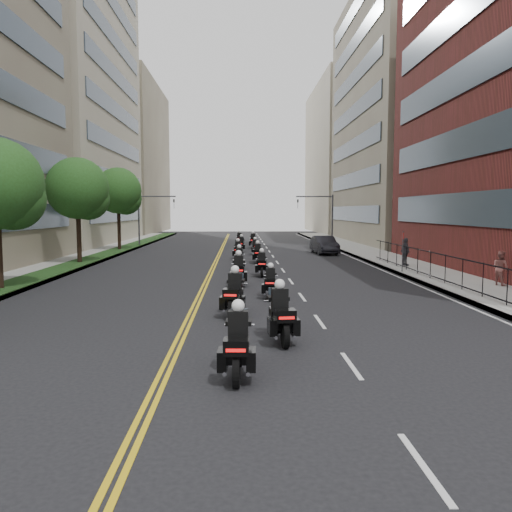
% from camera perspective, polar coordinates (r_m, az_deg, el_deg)
% --- Properties ---
extents(ground, '(160.00, 160.00, 0.00)m').
position_cam_1_polar(ground, '(12.87, -3.57, -12.53)').
color(ground, black).
rests_on(ground, ground).
extents(sidewalk_right, '(4.00, 90.00, 0.15)m').
position_cam_1_polar(sidewalk_right, '(39.20, 15.38, -0.56)').
color(sidewalk_right, gray).
rests_on(sidewalk_right, ground).
extents(sidewalk_left, '(4.00, 90.00, 0.15)m').
position_cam_1_polar(sidewalk_left, '(39.44, -20.16, -0.66)').
color(sidewalk_left, gray).
rests_on(sidewalk_left, ground).
extents(grass_strip, '(2.00, 90.00, 0.04)m').
position_cam_1_polar(grass_strip, '(39.18, -19.05, -0.52)').
color(grass_strip, '#133413').
rests_on(grass_strip, sidewalk_left).
extents(building_right_tan, '(15.11, 28.00, 30.00)m').
position_cam_1_polar(building_right_tan, '(64.78, 17.78, 14.87)').
color(building_right_tan, '#756956').
rests_on(building_right_tan, ground).
extents(building_right_far, '(15.00, 28.00, 26.00)m').
position_cam_1_polar(building_right_far, '(93.12, 11.45, 10.76)').
color(building_right_far, '#A8A087').
rests_on(building_right_far, ground).
extents(building_left_mid, '(16.11, 28.00, 34.00)m').
position_cam_1_polar(building_left_mid, '(65.58, -22.73, 16.37)').
color(building_left_mid, '#A8A087').
rests_on(building_left_mid, ground).
extents(building_left_far, '(16.00, 28.00, 26.00)m').
position_cam_1_polar(building_left_far, '(93.42, -16.00, 10.64)').
color(building_left_far, '#756956').
rests_on(building_left_far, ground).
extents(iron_fence, '(0.05, 28.00, 1.50)m').
position_cam_1_polar(iron_fence, '(26.64, 21.64, -1.63)').
color(iron_fence, black).
rests_on(iron_fence, sidewalk_right).
extents(street_trees, '(4.40, 38.40, 7.98)m').
position_cam_1_polar(street_trees, '(32.92, -22.36, 6.97)').
color(street_trees, black).
rests_on(street_trees, ground).
extents(traffic_signal_right, '(4.09, 0.20, 5.60)m').
position_cam_1_polar(traffic_signal_right, '(55.01, 7.74, 4.98)').
color(traffic_signal_right, '#3F3F44').
rests_on(traffic_signal_right, ground).
extents(traffic_signal_left, '(4.09, 0.20, 5.60)m').
position_cam_1_polar(traffic_signal_left, '(55.14, -12.28, 4.91)').
color(traffic_signal_left, '#3F3F44').
rests_on(traffic_signal_left, ground).
extents(motorcycle_0, '(0.59, 2.47, 1.82)m').
position_cam_1_polar(motorcycle_0, '(11.99, -2.08, -10.27)').
color(motorcycle_0, black).
rests_on(motorcycle_0, ground).
extents(motorcycle_1, '(0.69, 2.53, 1.87)m').
position_cam_1_polar(motorcycle_1, '(15.07, 2.81, -6.97)').
color(motorcycle_1, black).
rests_on(motorcycle_1, ground).
extents(motorcycle_2, '(0.77, 2.52, 1.87)m').
position_cam_1_polar(motorcycle_2, '(18.72, -2.47, -4.56)').
color(motorcycle_2, black).
rests_on(motorcycle_2, ground).
extents(motorcycle_3, '(0.58, 2.13, 1.57)m').
position_cam_1_polar(motorcycle_3, '(22.47, 1.67, -3.20)').
color(motorcycle_3, black).
rests_on(motorcycle_3, ground).
extents(motorcycle_4, '(0.58, 2.51, 1.85)m').
position_cam_1_polar(motorcycle_4, '(25.97, -1.99, -1.81)').
color(motorcycle_4, black).
rests_on(motorcycle_4, ground).
extents(motorcycle_5, '(0.53, 2.26, 1.67)m').
position_cam_1_polar(motorcycle_5, '(29.70, 0.66, -1.06)').
color(motorcycle_5, black).
rests_on(motorcycle_5, ground).
extents(motorcycle_6, '(0.53, 2.27, 1.68)m').
position_cam_1_polar(motorcycle_6, '(32.84, -1.94, -0.44)').
color(motorcycle_6, black).
rests_on(motorcycle_6, ground).
extents(motorcycle_7, '(0.53, 2.28, 1.68)m').
position_cam_1_polar(motorcycle_7, '(37.04, 0.19, 0.21)').
color(motorcycle_7, black).
rests_on(motorcycle_7, ground).
extents(motorcycle_8, '(0.56, 2.24, 1.65)m').
position_cam_1_polar(motorcycle_8, '(40.20, -2.09, 0.59)').
color(motorcycle_8, black).
rests_on(motorcycle_8, ground).
extents(motorcycle_9, '(0.57, 2.14, 1.58)m').
position_cam_1_polar(motorcycle_9, '(43.86, -0.09, 0.95)').
color(motorcycle_9, black).
rests_on(motorcycle_9, ground).
extents(motorcycle_10, '(0.62, 2.24, 1.65)m').
position_cam_1_polar(motorcycle_10, '(47.24, -1.70, 1.29)').
color(motorcycle_10, black).
rests_on(motorcycle_10, ground).
extents(motorcycle_11, '(0.56, 2.41, 1.77)m').
position_cam_1_polar(motorcycle_11, '(51.50, -0.34, 1.68)').
color(motorcycle_11, black).
rests_on(motorcycle_11, ground).
extents(motorcycle_12, '(0.54, 2.29, 1.69)m').
position_cam_1_polar(motorcycle_12, '(54.96, -1.92, 1.87)').
color(motorcycle_12, black).
rests_on(motorcycle_12, ground).
extents(parked_sedan, '(2.05, 4.99, 1.61)m').
position_cam_1_polar(parked_sedan, '(45.35, 7.81, 1.27)').
color(parked_sedan, black).
rests_on(parked_sedan, ground).
extents(pedestrian_b, '(0.93, 1.03, 1.74)m').
position_cam_1_polar(pedestrian_b, '(27.93, 26.17, -1.25)').
color(pedestrian_b, '#975852').
rests_on(pedestrian_b, sidewalk_right).
extents(pedestrian_c, '(0.61, 1.16, 1.90)m').
position_cam_1_polar(pedestrian_c, '(35.49, 16.70, 0.47)').
color(pedestrian_c, '#393A40').
rests_on(pedestrian_c, sidewalk_right).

